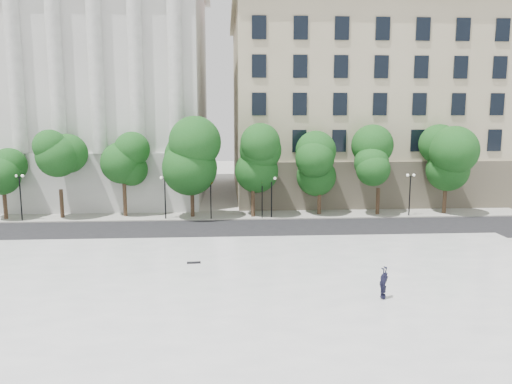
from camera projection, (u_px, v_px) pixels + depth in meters
ground at (214, 316)px, 24.44m from camera, size 160.00×160.00×0.00m
plaza at (215, 290)px, 27.36m from camera, size 44.00×22.00×0.45m
street at (218, 230)px, 42.18m from camera, size 60.00×8.00×0.02m
far_sidewalk at (219, 215)px, 48.09m from camera, size 60.00×4.00×0.12m
building_west at (76, 87)px, 59.40m from camera, size 31.50×27.65×25.60m
building_east at (380, 102)px, 62.28m from camera, size 36.00×26.15×23.00m
traffic_light_west at (211, 180)px, 45.79m from camera, size 0.86×1.89×4.24m
traffic_light_east at (262, 180)px, 46.09m from camera, size 0.76×1.81×4.21m
person_lying at (383, 295)px, 25.42m from camera, size 1.61×1.62×0.46m
skateboard at (194, 263)px, 31.47m from camera, size 0.87×0.27×0.09m
street_trees at (236, 161)px, 46.94m from camera, size 45.57×4.69×7.90m
lamp_posts at (217, 189)px, 46.26m from camera, size 37.03×0.28×4.37m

